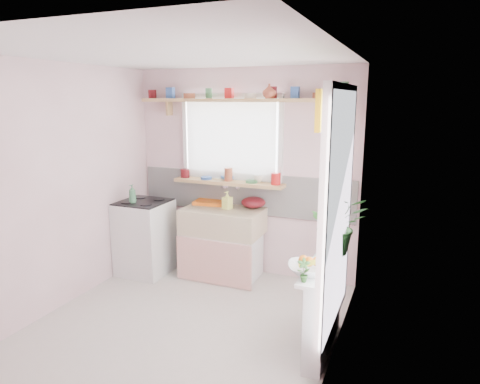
% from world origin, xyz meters
% --- Properties ---
extents(room, '(3.20, 3.20, 3.20)m').
position_xyz_m(room, '(0.66, 0.86, 1.37)').
color(room, silver).
rests_on(room, ground).
extents(sink_unit, '(0.95, 0.65, 1.11)m').
position_xyz_m(sink_unit, '(-0.15, 1.29, 0.43)').
color(sink_unit, white).
rests_on(sink_unit, ground).
extents(cooker, '(0.58, 0.58, 0.93)m').
position_xyz_m(cooker, '(-1.10, 1.05, 0.46)').
color(cooker, white).
rests_on(cooker, ground).
extents(radiator_ledge, '(0.22, 0.95, 0.78)m').
position_xyz_m(radiator_ledge, '(1.30, 0.20, 0.40)').
color(radiator_ledge, white).
rests_on(radiator_ledge, ground).
extents(windowsill, '(1.40, 0.22, 0.04)m').
position_xyz_m(windowsill, '(-0.15, 1.48, 1.14)').
color(windowsill, tan).
rests_on(windowsill, room).
extents(pine_shelf, '(2.52, 0.24, 0.04)m').
position_xyz_m(pine_shelf, '(0.00, 1.47, 2.12)').
color(pine_shelf, tan).
rests_on(pine_shelf, room).
extents(shelf_crockery, '(2.47, 0.11, 0.12)m').
position_xyz_m(shelf_crockery, '(-0.02, 1.47, 2.19)').
color(shelf_crockery, '#590F14').
rests_on(shelf_crockery, pine_shelf).
extents(sill_crockery, '(1.35, 0.11, 0.12)m').
position_xyz_m(sill_crockery, '(-0.15, 1.48, 1.22)').
color(sill_crockery, '#590F14').
rests_on(sill_crockery, windowsill).
extents(dish_tray, '(0.45, 0.36, 0.04)m').
position_xyz_m(dish_tray, '(-0.38, 1.50, 0.87)').
color(dish_tray, orange).
rests_on(dish_tray, sink_unit).
extents(colander, '(0.35, 0.35, 0.13)m').
position_xyz_m(colander, '(0.17, 1.50, 0.92)').
color(colander, '#570F16').
rests_on(colander, sink_unit).
extents(jade_plant, '(0.60, 0.56, 0.54)m').
position_xyz_m(jade_plant, '(1.33, 0.52, 1.04)').
color(jade_plant, '#326F2C').
rests_on(jade_plant, radiator_ledge).
extents(fruit_bowl, '(0.42, 0.42, 0.08)m').
position_xyz_m(fruit_bowl, '(1.21, -0.03, 0.82)').
color(fruit_bowl, silver).
rests_on(fruit_bowl, radiator_ledge).
extents(herb_pot, '(0.12, 0.10, 0.19)m').
position_xyz_m(herb_pot, '(1.21, -0.20, 0.87)').
color(herb_pot, '#2F6026').
rests_on(herb_pot, radiator_ledge).
extents(soap_bottle_sink, '(0.12, 0.12, 0.21)m').
position_xyz_m(soap_bottle_sink, '(-0.10, 1.33, 0.96)').
color(soap_bottle_sink, '#EAF76E').
rests_on(soap_bottle_sink, sink_unit).
extents(sill_cup, '(0.11, 0.11, 0.09)m').
position_xyz_m(sill_cup, '(0.21, 1.54, 1.20)').
color(sill_cup, '#ECE5CD').
rests_on(sill_cup, windowsill).
extents(sill_bowl, '(0.22, 0.22, 0.05)m').
position_xyz_m(sill_bowl, '(-0.19, 1.54, 1.19)').
color(sill_bowl, '#396EB9').
rests_on(sill_bowl, windowsill).
extents(shelf_vase, '(0.17, 0.17, 0.16)m').
position_xyz_m(shelf_vase, '(0.38, 1.41, 2.22)').
color(shelf_vase, '#A14831').
rests_on(shelf_vase, pine_shelf).
extents(cooker_bottle, '(0.09, 0.10, 0.22)m').
position_xyz_m(cooker_bottle, '(-1.16, 0.93, 1.03)').
color(cooker_bottle, '#418258').
rests_on(cooker_bottle, cooker).
extents(fruit, '(0.20, 0.14, 0.10)m').
position_xyz_m(fruit, '(1.22, -0.02, 0.88)').
color(fruit, orange).
rests_on(fruit, fruit_bowl).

